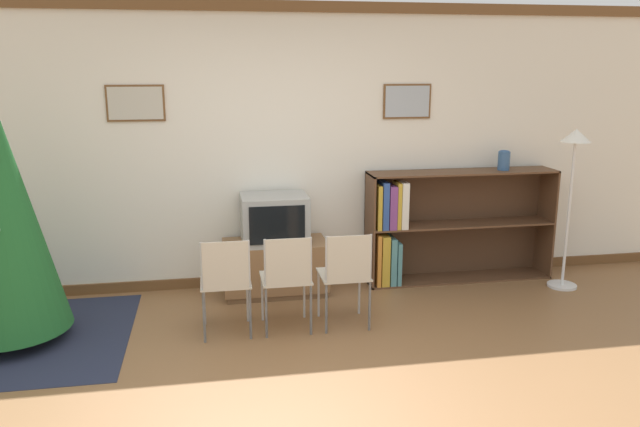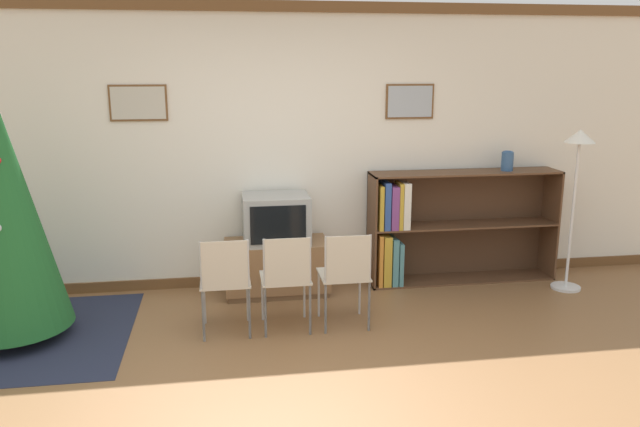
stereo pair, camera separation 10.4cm
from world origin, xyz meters
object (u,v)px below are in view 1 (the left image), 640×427
Objects in this scene: tv_console at (275,267)px; folding_chair_center at (287,277)px; television at (274,219)px; folding_chair_right at (346,273)px; standing_lamp at (573,167)px; vase at (504,160)px; bookshelf at (429,227)px; folding_chair_left at (226,280)px.

folding_chair_center is at bearing -90.00° from tv_console.
folding_chair_right is (0.49, -0.91, -0.26)m from television.
folding_chair_right is at bearing -165.92° from standing_lamp.
folding_chair_right is 2.19m from vase.
television reaches higher than folding_chair_right.
television is at bearing -90.00° from tv_console.
vase is (1.81, 0.98, 0.74)m from folding_chair_right.
bookshelf is 1.46m from standing_lamp.
bookshelf reaches higher than tv_console.
folding_chair_center is 1.00× the size of folding_chair_right.
folding_chair_left is 0.97m from folding_chair_right.
folding_chair_center is (-0.00, -0.91, 0.22)m from tv_console.
television reaches higher than folding_chair_center.
vase is (2.30, 0.07, 0.48)m from television.
folding_chair_center is at bearing -156.83° from vase.
tv_console is 1.06m from folding_chair_left.
television is 0.32× the size of bookshelf.
folding_chair_left is 3.41m from standing_lamp.
folding_chair_center is at bearing -168.29° from standing_lamp.
tv_console is 0.94m from folding_chair_center.
folding_chair_left is 0.49m from folding_chair_center.
vase reaches higher than bookshelf.
television is 2.35m from vase.
standing_lamp is (1.24, -0.42, 0.64)m from bookshelf.
television is at bearing 61.91° from folding_chair_left.
folding_chair_right is 4.22× the size of vase.
folding_chair_center is (0.49, 0.00, 0.00)m from folding_chair_left.
vase is (2.78, 0.98, 0.74)m from folding_chair_left.
bookshelf is (2.04, 1.00, 0.08)m from folding_chair_left.
vase is (0.74, -0.02, 0.66)m from bookshelf.
standing_lamp reaches higher than vase.
bookshelf is 9.74× the size of vase.
folding_chair_center is at bearing -90.00° from television.
folding_chair_right is at bearing -151.50° from vase.
folding_chair_center is 1.85m from bookshelf.
folding_chair_left is 0.53× the size of standing_lamp.
folding_chair_center and folding_chair_right have the same top height.
folding_chair_center is at bearing 0.00° from folding_chair_left.
standing_lamp is (2.31, 0.58, 0.72)m from folding_chair_right.
bookshelf is at bearing 3.34° from tv_console.
television is 1.06m from folding_chair_left.
television is at bearing 90.00° from folding_chair_center.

